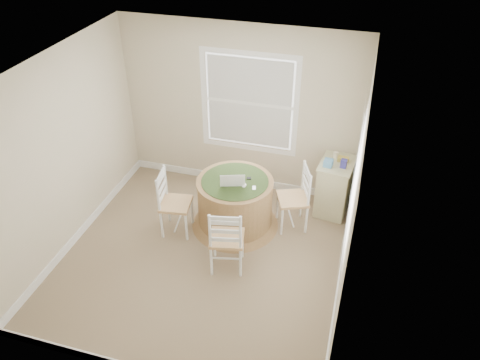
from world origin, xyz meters
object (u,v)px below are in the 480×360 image
(corner_chest, at_px, (334,187))
(round_table, at_px, (235,201))
(chair_right, at_px, (293,199))
(laptop, at_px, (232,181))
(chair_left, at_px, (176,204))
(chair_near, at_px, (227,238))

(corner_chest, bearing_deg, round_table, -143.76)
(chair_right, distance_m, laptop, 0.89)
(chair_right, bearing_deg, laptop, -93.77)
(chair_left, relative_size, laptop, 2.34)
(chair_left, height_order, chair_right, same)
(round_table, relative_size, laptop, 3.06)
(chair_left, height_order, laptop, laptop)
(chair_near, relative_size, corner_chest, 1.13)
(chair_near, bearing_deg, laptop, -90.60)
(round_table, height_order, chair_right, chair_right)
(chair_right, bearing_deg, round_table, -97.41)
(chair_right, relative_size, laptop, 2.34)
(chair_left, bearing_deg, round_table, -72.99)
(chair_near, height_order, chair_right, same)
(round_table, bearing_deg, chair_near, -94.91)
(round_table, relative_size, corner_chest, 1.48)
(round_table, distance_m, chair_right, 0.80)
(chair_left, distance_m, laptop, 0.84)
(chair_left, relative_size, chair_near, 1.00)
(chair_left, xyz_separation_m, chair_right, (1.52, 0.55, 0.00))
(chair_right, relative_size, corner_chest, 1.13)
(laptop, relative_size, corner_chest, 0.48)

